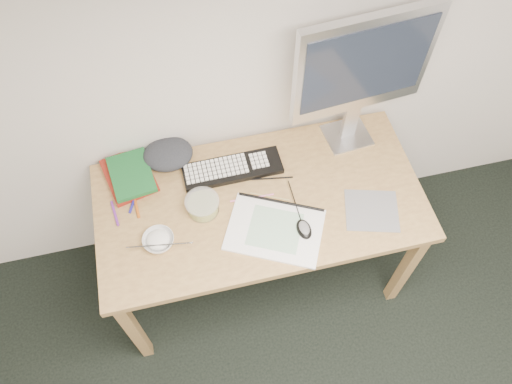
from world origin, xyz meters
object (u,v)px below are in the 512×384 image
(keyboard, at_px, (232,169))
(desk, at_px, (260,210))
(sketchpad, at_px, (275,230))
(monitor, at_px, (363,68))
(rice_bowl, at_px, (159,241))

(keyboard, bearing_deg, desk, -65.69)
(sketchpad, xyz_separation_m, monitor, (0.45, 0.40, 0.42))
(rice_bowl, bearing_deg, monitor, 20.95)
(desk, bearing_deg, sketchpad, -80.66)
(monitor, relative_size, rice_bowl, 5.29)
(sketchpad, height_order, keyboard, keyboard)
(desk, height_order, keyboard, keyboard)
(sketchpad, distance_m, rice_bowl, 0.47)
(keyboard, xyz_separation_m, rice_bowl, (-0.36, -0.28, 0.01))
(keyboard, distance_m, rice_bowl, 0.46)
(monitor, height_order, rice_bowl, monitor)
(sketchpad, xyz_separation_m, keyboard, (-0.11, 0.33, 0.01))
(monitor, bearing_deg, keyboard, -178.06)
(keyboard, relative_size, monitor, 0.65)
(desk, relative_size, keyboard, 3.21)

